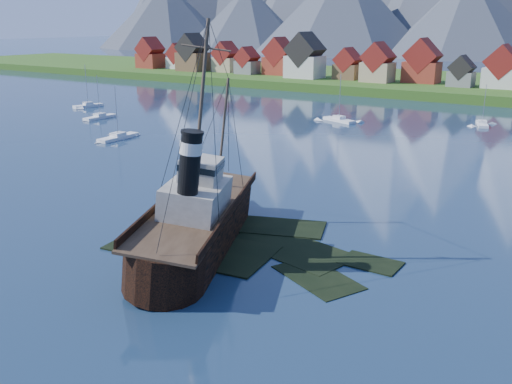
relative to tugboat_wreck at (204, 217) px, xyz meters
The scene contains 10 objects.
ground 4.21m from the tugboat_wreck, ahead, with size 1400.00×1400.00×0.00m, color #192D47.
shoal 6.16m from the tugboat_wreck, 26.99° to the left, with size 31.71×21.24×1.14m.
seawall 132.20m from the tugboat_wreck, 88.83° to the left, with size 600.00×2.50×2.00m, color #3F3D38.
town 155.43m from the tugboat_wreck, 101.29° to the left, with size 250.96×16.69×17.30m.
tugboat_wreck is the anchor object (origin of this frame).
sailboat_a 92.08m from the tugboat_wreck, 145.26° to the left, with size 2.53×9.42×11.44m.
sailboat_b 113.94m from the tugboat_wreck, 145.56° to the left, with size 4.08×8.96×12.61m.
sailboat_c 85.19m from the tugboat_wreck, 105.40° to the left, with size 9.56×5.49×12.03m.
sailboat_e 96.37m from the tugboat_wreck, 85.03° to the left, with size 4.77×9.01×10.17m.
sailboat_f 63.70m from the tugboat_wreck, 145.05° to the left, with size 3.10×10.35×11.41m.
Camera 1 is at (34.94, -46.65, 23.99)m, focal length 40.00 mm.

